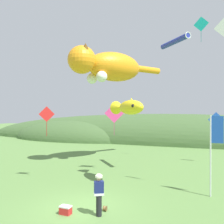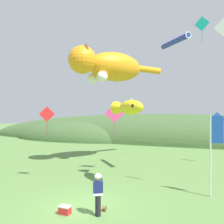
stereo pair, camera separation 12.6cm
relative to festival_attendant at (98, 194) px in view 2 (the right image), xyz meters
The scene contains 13 objects.
ground_plane 1.51m from the festival_attendant, 155.47° to the left, with size 120.00×120.00×0.00m, color #5B8442.
distant_hill_ridge 26.89m from the festival_attendant, 96.94° to the left, with size 63.25×12.43×8.01m.
festival_attendant is the anchor object (origin of this frame).
kite_spool 1.02m from the festival_attendant, 84.92° to the left, with size 0.14×0.23×0.23m.
picnic_cooler 1.65m from the festival_attendant, 166.99° to the right, with size 0.50×0.34×0.36m.
festival_banner_pole 6.54m from the festival_attendant, 42.24° to the left, with size 0.66×0.08×4.24m.
kite_giant_cat 13.28m from the festival_attendant, 109.25° to the left, with size 6.28×8.51×2.99m.
kite_fish_windsock 6.05m from the festival_attendant, 91.76° to the left, with size 2.93×2.93×1.00m.
kite_tube_streamer 11.65m from the festival_attendant, 73.94° to the left, with size 2.28×2.64×0.44m.
kite_diamond_blue 14.22m from the festival_attendant, 68.47° to the left, with size 1.29×0.06×2.19m.
kite_diamond_teal 16.96m from the festival_attendant, 72.57° to the left, with size 1.22×0.31×2.16m.
kite_diamond_pink 8.33m from the festival_attendant, 104.96° to the left, with size 1.27×0.66×2.32m.
kite_diamond_red 7.28m from the festival_attendant, 144.20° to the left, with size 0.88×0.51×1.90m.
Camera 2 is at (5.36, -10.13, 4.47)m, focal length 40.00 mm.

